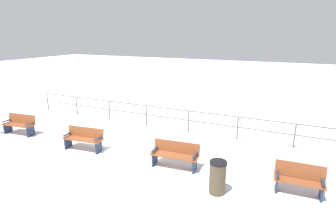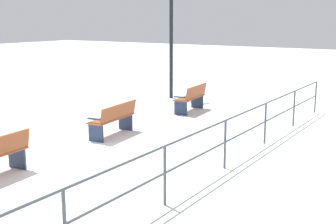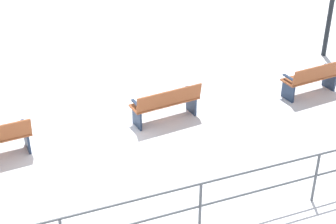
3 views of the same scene
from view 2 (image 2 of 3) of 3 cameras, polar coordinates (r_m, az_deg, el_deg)
name	(u,v)px [view 2 (image 2 of 3)]	position (r m, az deg, el deg)	size (l,w,h in m)	color
ground_plane	(62,154)	(10.83, -13.13, -5.19)	(80.00, 80.00, 0.00)	white
bench_nearest	(191,98)	(15.23, 2.96, 1.82)	(0.71, 1.60, 0.90)	brown
bench_second	(114,118)	(12.15, -6.84, -0.81)	(0.71, 1.68, 0.88)	brown
lamppost_near	(171,21)	(17.66, 0.41, 11.33)	(0.23, 0.95, 4.82)	black
waterfront_railing	(198,148)	(8.50, 3.84, -4.56)	(0.05, 16.03, 1.05)	#4C5156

